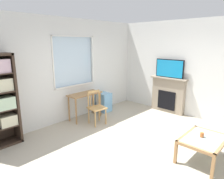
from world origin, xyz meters
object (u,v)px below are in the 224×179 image
object	(u,v)px
fireplace	(168,95)
sippy_cup	(202,135)
plastic_drawer_unit	(104,102)
desk_under_window	(85,98)
coffee_table	(204,141)
tv	(170,69)
wooden_chair	(96,107)

from	to	relation	value
fireplace	sippy_cup	distance (m)	2.64
plastic_drawer_unit	sippy_cup	xyz separation A→B (m)	(-0.64, -3.25, 0.19)
desk_under_window	plastic_drawer_unit	world-z (taller)	desk_under_window
sippy_cup	coffee_table	bearing A→B (deg)	-109.46
fireplace	coffee_table	xyz separation A→B (m)	(-2.00, -1.79, -0.17)
plastic_drawer_unit	tv	world-z (taller)	tv
wooden_chair	plastic_drawer_unit	distance (m)	1.03
sippy_cup	fireplace	bearing A→B (deg)	41.26
plastic_drawer_unit	fireplace	xyz separation A→B (m)	(1.35, -1.50, 0.26)
tv	sippy_cup	world-z (taller)	tv
sippy_cup	plastic_drawer_unit	bearing A→B (deg)	78.88
sippy_cup	wooden_chair	bearing A→B (deg)	94.33
plastic_drawer_unit	fireplace	size ratio (longest dim) A/B	0.52
desk_under_window	coffee_table	xyz separation A→B (m)	(0.16, -3.24, -0.24)
wooden_chair	tv	size ratio (longest dim) A/B	1.01
desk_under_window	fireplace	bearing A→B (deg)	-33.95
fireplace	tv	world-z (taller)	tv
desk_under_window	sippy_cup	size ratio (longest dim) A/B	10.97
sippy_cup	desk_under_window	bearing A→B (deg)	93.09
wooden_chair	tv	bearing A→B (deg)	-23.38
coffee_table	fireplace	bearing A→B (deg)	41.77
plastic_drawer_unit	sippy_cup	world-z (taller)	plastic_drawer_unit
wooden_chair	sippy_cup	world-z (taller)	wooden_chair
tv	coffee_table	size ratio (longest dim) A/B	0.96
desk_under_window	plastic_drawer_unit	xyz separation A→B (m)	(0.81, 0.05, -0.32)
plastic_drawer_unit	tv	size ratio (longest dim) A/B	0.67
desk_under_window	fireplace	world-z (taller)	fireplace
desk_under_window	sippy_cup	bearing A→B (deg)	-86.91
fireplace	coffee_table	world-z (taller)	fireplace
wooden_chair	plastic_drawer_unit	world-z (taller)	wooden_chair
desk_under_window	coffee_table	bearing A→B (deg)	-87.24
wooden_chair	coffee_table	world-z (taller)	wooden_chair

